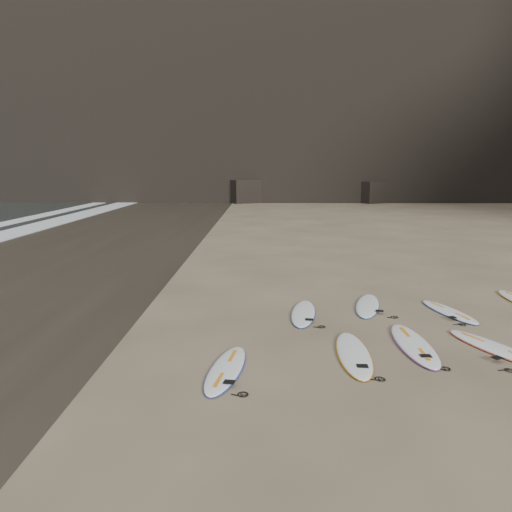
{
  "coord_description": "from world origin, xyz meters",
  "views": [
    {
      "loc": [
        -3.84,
        -10.27,
        3.85
      ],
      "look_at": [
        -3.99,
        2.88,
        1.5
      ],
      "focal_mm": 35.0,
      "sensor_mm": 36.0,
      "label": 1
    }
  ],
  "objects_px": {
    "surfboard_0": "(226,369)",
    "surfboard_1": "(354,353)",
    "surfboard_5": "(303,313)",
    "surfboard_3": "(496,348)",
    "surfboard_6": "(368,305)",
    "surfboard_7": "(449,311)",
    "surfboard_2": "(414,344)"
  },
  "relations": [
    {
      "from": "surfboard_1",
      "to": "surfboard_2",
      "type": "distance_m",
      "value": 1.52
    },
    {
      "from": "surfboard_2",
      "to": "surfboard_5",
      "type": "height_order",
      "value": "surfboard_2"
    },
    {
      "from": "surfboard_1",
      "to": "surfboard_6",
      "type": "xyz_separation_m",
      "value": [
        1.06,
        3.69,
        -0.0
      ]
    },
    {
      "from": "surfboard_5",
      "to": "surfboard_3",
      "type": "bearing_deg",
      "value": -25.58
    },
    {
      "from": "surfboard_5",
      "to": "surfboard_6",
      "type": "bearing_deg",
      "value": 30.1
    },
    {
      "from": "surfboard_0",
      "to": "surfboard_7",
      "type": "xyz_separation_m",
      "value": [
        5.7,
        3.92,
        -0.0
      ]
    },
    {
      "from": "surfboard_7",
      "to": "surfboard_6",
      "type": "bearing_deg",
      "value": 150.04
    },
    {
      "from": "surfboard_2",
      "to": "surfboard_5",
      "type": "distance_m",
      "value": 3.23
    },
    {
      "from": "surfboard_2",
      "to": "surfboard_1",
      "type": "bearing_deg",
      "value": -158.24
    },
    {
      "from": "surfboard_1",
      "to": "surfboard_2",
      "type": "xyz_separation_m",
      "value": [
        1.41,
        0.56,
        0.0
      ]
    },
    {
      "from": "surfboard_3",
      "to": "surfboard_6",
      "type": "xyz_separation_m",
      "value": [
        -2.04,
        3.32,
        -0.0
      ]
    },
    {
      "from": "surfboard_2",
      "to": "surfboard_7",
      "type": "distance_m",
      "value": 3.07
    },
    {
      "from": "surfboard_5",
      "to": "surfboard_2",
      "type": "bearing_deg",
      "value": -39.24
    },
    {
      "from": "surfboard_7",
      "to": "surfboard_2",
      "type": "bearing_deg",
      "value": -137.99
    },
    {
      "from": "surfboard_1",
      "to": "surfboard_6",
      "type": "relative_size",
      "value": 1.06
    },
    {
      "from": "surfboard_0",
      "to": "surfboard_1",
      "type": "xyz_separation_m",
      "value": [
        2.59,
        0.81,
        0.0
      ]
    },
    {
      "from": "surfboard_1",
      "to": "surfboard_3",
      "type": "xyz_separation_m",
      "value": [
        3.1,
        0.37,
        -0.0
      ]
    },
    {
      "from": "surfboard_2",
      "to": "surfboard_7",
      "type": "height_order",
      "value": "surfboard_2"
    },
    {
      "from": "surfboard_0",
      "to": "surfboard_3",
      "type": "distance_m",
      "value": 5.81
    },
    {
      "from": "surfboard_1",
      "to": "surfboard_6",
      "type": "bearing_deg",
      "value": 76.44
    },
    {
      "from": "surfboard_6",
      "to": "surfboard_7",
      "type": "height_order",
      "value": "surfboard_6"
    },
    {
      "from": "surfboard_1",
      "to": "surfboard_5",
      "type": "bearing_deg",
      "value": 107.76
    },
    {
      "from": "surfboard_5",
      "to": "surfboard_7",
      "type": "relative_size",
      "value": 1.07
    },
    {
      "from": "surfboard_0",
      "to": "surfboard_6",
      "type": "relative_size",
      "value": 0.96
    },
    {
      "from": "surfboard_0",
      "to": "surfboard_1",
      "type": "distance_m",
      "value": 2.71
    },
    {
      "from": "surfboard_1",
      "to": "surfboard_6",
      "type": "distance_m",
      "value": 3.84
    },
    {
      "from": "surfboard_1",
      "to": "surfboard_2",
      "type": "height_order",
      "value": "surfboard_2"
    },
    {
      "from": "surfboard_3",
      "to": "surfboard_6",
      "type": "bearing_deg",
      "value": 98.68
    },
    {
      "from": "surfboard_7",
      "to": "surfboard_3",
      "type": "bearing_deg",
      "value": -104.64
    },
    {
      "from": "surfboard_3",
      "to": "surfboard_5",
      "type": "xyz_separation_m",
      "value": [
        -3.9,
        2.55,
        -0.0
      ]
    },
    {
      "from": "surfboard_2",
      "to": "surfboard_5",
      "type": "bearing_deg",
      "value": 133.29
    },
    {
      "from": "surfboard_2",
      "to": "surfboard_7",
      "type": "relative_size",
      "value": 1.19
    }
  ]
}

